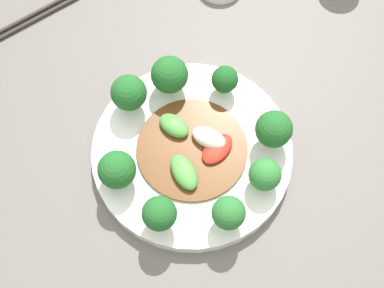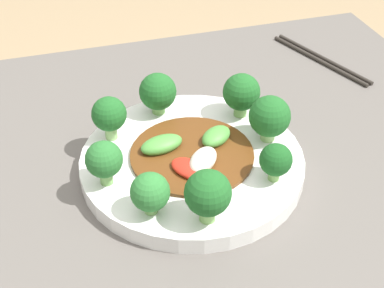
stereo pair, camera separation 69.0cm
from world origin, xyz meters
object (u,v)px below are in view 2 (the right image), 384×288
Objects in this scene: plate at (192,163)px; broccoli_northwest at (276,160)px; broccoli_northeast at (150,192)px; broccoli_west at (270,117)px; broccoli_south at (158,92)px; stirfry_center at (192,153)px; broccoli_southeast at (109,115)px; broccoli_southwest at (241,93)px; chopsticks at (321,59)px; broccoli_east at (104,160)px; broccoli_north at (208,194)px.

broccoli_northwest is (-0.09, 0.07, 0.04)m from plate.
broccoli_west reaches higher than broccoli_northeast.
broccoli_south reaches higher than stirfry_center.
broccoli_south is 0.98× the size of broccoli_southeast.
broccoli_southwest is at bearing -143.17° from plate.
broccoli_northwest is at bearing 141.57° from broccoli_southeast.
broccoli_southeast reaches higher than stirfry_center.
chopsticks is (-0.22, -0.30, -0.05)m from broccoli_northwest.
broccoli_northwest is 0.21m from broccoli_east.
broccoli_south is at bearing -89.58° from broccoli_north.
plate is 1.41× the size of chopsticks.
broccoli_north is (0.10, 0.04, 0.01)m from broccoli_northwest.
broccoli_northeast is 0.86× the size of broccoli_south.
broccoli_northwest is 0.38m from chopsticks.
broccoli_northwest is 0.86× the size of broccoli_east.
broccoli_south reaches higher than chopsticks.
broccoli_southwest is (-0.01, -0.15, 0.01)m from broccoli_northwest.
broccoli_west is 0.40× the size of stirfry_center.
broccoli_west is at bearing 162.66° from broccoli_southeast.
broccoli_north reaches higher than broccoli_east.
broccoli_west is (-0.23, -0.03, 0.00)m from broccoli_east.
broccoli_southwest is at bearing -156.83° from broccoli_east.
stirfry_center is (-0.12, -0.02, -0.03)m from broccoli_east.
broccoli_northwest is at bearing 165.11° from broccoli_east.
broccoli_east reaches higher than plate.
broccoli_southwest is (-0.17, -0.16, 0.01)m from broccoli_northeast.
broccoli_south reaches higher than plate.
broccoli_northeast is 0.21m from broccoli_south.
broccoli_north is 0.22m from broccoli_southwest.
stirfry_center is at bearing 3.58° from broccoli_west.
broccoli_northwest is 0.25× the size of chopsticks.
broccoli_southwest reaches higher than broccoli_northeast.
broccoli_south is at bearing -106.25° from broccoli_northeast.
plate is 4.49× the size of broccoli_west.
broccoli_south is at bearing -80.91° from plate.
plate is at bearing -97.99° from broccoli_north.
broccoli_south is at bearing -20.04° from broccoli_southwest.
broccoli_north is at bearing 22.64° from broccoli_northwest.
broccoli_north is at bearing 59.27° from broccoli_southwest.
broccoli_southeast is at bearing -36.98° from stirfry_center.
broccoli_southeast is at bearing -82.63° from broccoli_northeast.
chopsticks is (-0.21, -0.15, -0.06)m from broccoli_southwest.
broccoli_northwest reaches higher than chopsticks.
broccoli_north is 0.14m from broccoli_east.
stirfry_center is at bearing -131.79° from broccoli_northeast.
chopsticks is at bearing -132.53° from broccoli_west.
broccoli_east reaches higher than broccoli_northwest.
broccoli_northeast is 0.07m from broccoli_north.
broccoli_northwest is at bearing -157.36° from broccoli_north.
broccoli_northwest is at bearing 86.22° from broccoli_southwest.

